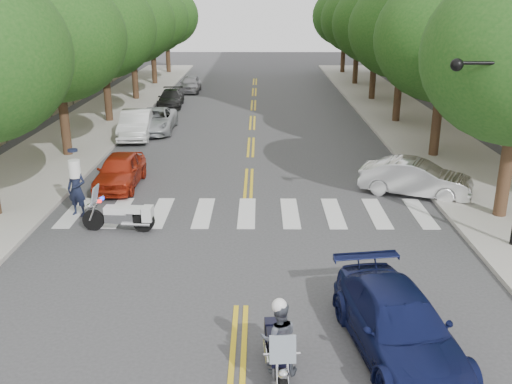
{
  "coord_description": "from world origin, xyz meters",
  "views": [
    {
      "loc": [
        0.46,
        -12.55,
        7.32
      ],
      "look_at": [
        0.34,
        5.03,
        1.3
      ],
      "focal_mm": 40.0,
      "sensor_mm": 36.0,
      "label": 1
    }
  ],
  "objects_px": {
    "motorcycle_parked": "(124,216)",
    "officer_standing": "(77,189)",
    "motorcycle_police": "(279,343)",
    "convertible": "(416,178)",
    "sedan_blue": "(398,325)"
  },
  "relations": [
    {
      "from": "motorcycle_parked",
      "to": "officer_standing",
      "type": "xyz_separation_m",
      "value": [
        -1.96,
        1.42,
        0.43
      ]
    },
    {
      "from": "convertible",
      "to": "sedan_blue",
      "type": "xyz_separation_m",
      "value": [
        -3.07,
        -10.43,
        -0.01
      ]
    },
    {
      "from": "motorcycle_police",
      "to": "motorcycle_parked",
      "type": "relative_size",
      "value": 0.94
    },
    {
      "from": "motorcycle_parked",
      "to": "officer_standing",
      "type": "relative_size",
      "value": 1.24
    },
    {
      "from": "motorcycle_police",
      "to": "motorcycle_parked",
      "type": "height_order",
      "value": "motorcycle_police"
    },
    {
      "from": "motorcycle_parked",
      "to": "officer_standing",
      "type": "height_order",
      "value": "officer_standing"
    },
    {
      "from": "motorcycle_police",
      "to": "sedan_blue",
      "type": "height_order",
      "value": "motorcycle_police"
    },
    {
      "from": "motorcycle_parked",
      "to": "officer_standing",
      "type": "distance_m",
      "value": 2.46
    },
    {
      "from": "sedan_blue",
      "to": "motorcycle_parked",
      "type": "bearing_deg",
      "value": 128.81
    },
    {
      "from": "officer_standing",
      "to": "convertible",
      "type": "height_order",
      "value": "officer_standing"
    },
    {
      "from": "motorcycle_parked",
      "to": "sedan_blue",
      "type": "xyz_separation_m",
      "value": [
        7.41,
        -6.77,
        0.15
      ]
    },
    {
      "from": "motorcycle_police",
      "to": "officer_standing",
      "type": "distance_m",
      "value": 11.32
    },
    {
      "from": "motorcycle_police",
      "to": "sedan_blue",
      "type": "relative_size",
      "value": 0.48
    },
    {
      "from": "motorcycle_police",
      "to": "motorcycle_parked",
      "type": "bearing_deg",
      "value": -61.55
    },
    {
      "from": "officer_standing",
      "to": "motorcycle_police",
      "type": "bearing_deg",
      "value": -35.15
    }
  ]
}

